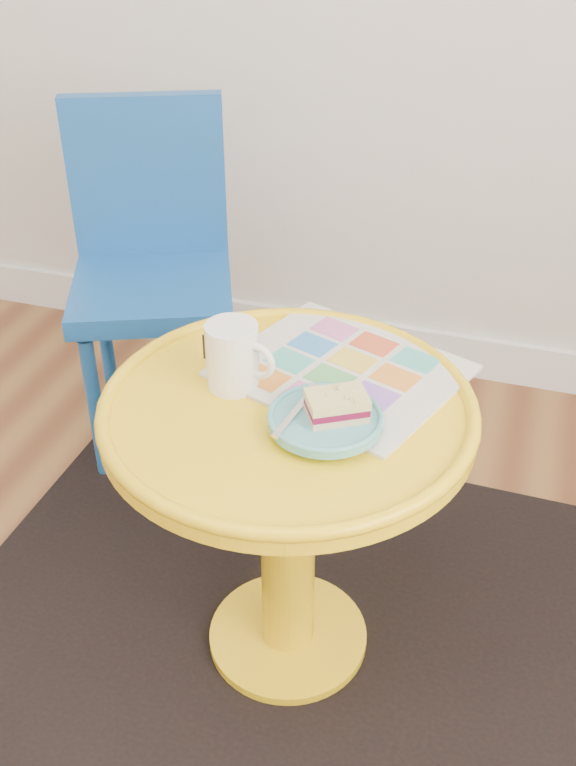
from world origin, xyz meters
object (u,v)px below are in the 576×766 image
(newspaper, at_px, (342,371))
(mug, at_px, (234,354))
(chair, at_px, (152,257))
(plate, at_px, (325,420))
(side_table, at_px, (288,482))

(newspaper, bearing_deg, mug, -129.97)
(chair, distance_m, plate, 0.85)
(mug, bearing_deg, chair, 138.90)
(side_table, height_order, chair, chair)
(side_table, relative_size, mug, 4.92)
(chair, height_order, newspaper, chair)
(side_table, bearing_deg, chair, 131.20)
(mug, bearing_deg, side_table, -2.58)
(side_table, distance_m, mug, 0.23)
(plate, bearing_deg, mug, 157.30)
(newspaper, xyz_separation_m, mug, (-0.15, -0.09, 0.05))
(chair, bearing_deg, mug, -76.05)
(mug, relative_size, plate, 0.70)
(newspaper, bearing_deg, plate, -64.07)
(mug, height_order, plate, mug)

